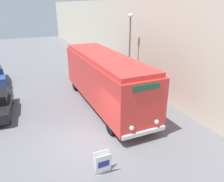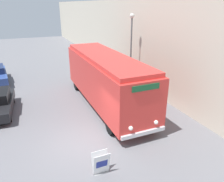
# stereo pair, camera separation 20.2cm
# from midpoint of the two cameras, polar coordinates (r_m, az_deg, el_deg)

# --- Properties ---
(ground_plane) EXTENTS (80.00, 80.00, 0.00)m
(ground_plane) POSITION_cam_midpoint_polar(r_m,az_deg,el_deg) (11.31, -8.03, -13.48)
(ground_plane) COLOR slate
(building_wall_right) EXTENTS (0.30, 60.00, 6.89)m
(building_wall_right) POSITION_cam_midpoint_polar(r_m,az_deg,el_deg) (21.37, 2.06, 13.56)
(building_wall_right) COLOR beige
(building_wall_right) RESTS_ON ground_plane
(vintage_bus) EXTENTS (2.58, 10.03, 3.47)m
(vintage_bus) POSITION_cam_midpoint_polar(r_m,az_deg,el_deg) (14.50, -2.25, 3.47)
(vintage_bus) COLOR black
(vintage_bus) RESTS_ON ground_plane
(sign_board) EXTENTS (0.69, 0.37, 0.98)m
(sign_board) POSITION_cam_midpoint_polar(r_m,az_deg,el_deg) (9.34, -3.06, -18.36)
(sign_board) COLOR gray
(sign_board) RESTS_ON ground_plane
(streetlamp) EXTENTS (0.36, 0.36, 5.85)m
(streetlamp) POSITION_cam_midpoint_polar(r_m,az_deg,el_deg) (17.58, 4.35, 13.07)
(streetlamp) COLOR #595E60
(streetlamp) RESTS_ON ground_plane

